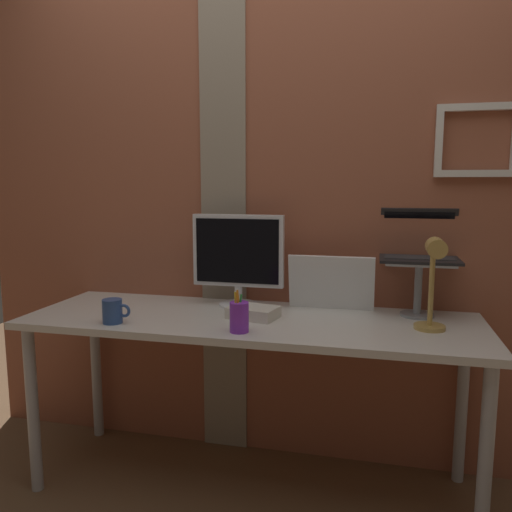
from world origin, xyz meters
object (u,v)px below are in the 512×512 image
whiteboard_panel (331,283)px  laptop (419,245)px  monitor (238,255)px  desk_lamp (434,274)px  coffee_mug (113,311)px  pen_cup (239,317)px

whiteboard_panel → laptop: bearing=6.8°
laptop → whiteboard_panel: size_ratio=0.86×
monitor → desk_lamp: (0.83, -0.24, -0.01)m
laptop → monitor: bearing=-174.8°
desk_lamp → whiteboard_panel: bearing=146.0°
desk_lamp → coffee_mug: 1.27m
laptop → pen_cup: bearing=-145.0°
monitor → whiteboard_panel: monitor is taller
whiteboard_panel → coffee_mug: size_ratio=3.19×
laptop → coffee_mug: size_ratio=2.74×
pen_cup → coffee_mug: size_ratio=1.36×
desk_lamp → monitor: bearing=163.6°
coffee_mug → laptop: bearing=21.4°
monitor → pen_cup: size_ratio=2.61×
laptop → pen_cup: (-0.68, -0.47, -0.24)m
laptop → coffee_mug: laptop is taller
laptop → whiteboard_panel: (-0.37, -0.04, -0.17)m
pen_cup → coffee_mug: bearing=180.0°
laptop → pen_cup: size_ratio=2.02×
laptop → desk_lamp: laptop is taller
monitor → whiteboard_panel: (0.42, 0.03, -0.12)m
whiteboard_panel → coffee_mug: 0.95m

